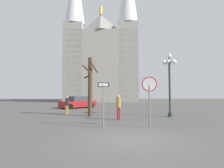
# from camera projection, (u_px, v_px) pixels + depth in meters

# --- Properties ---
(ground_plane) EXTENTS (120.00, 120.00, 0.00)m
(ground_plane) POSITION_uv_depth(u_px,v_px,m) (133.00, 139.00, 6.99)
(ground_plane) COLOR #514F4C
(cathedral) EXTENTS (16.72, 14.23, 34.25)m
(cathedral) POSITION_uv_depth(u_px,v_px,m) (103.00, 58.00, 43.14)
(cathedral) COLOR gray
(cathedral) RESTS_ON ground
(stop_sign) EXTENTS (0.78, 0.18, 2.68)m
(stop_sign) POSITION_uv_depth(u_px,v_px,m) (150.00, 92.00, 9.38)
(stop_sign) COLOR slate
(stop_sign) RESTS_ON ground
(one_way_arrow_sign) EXTENTS (0.60, 0.07, 2.37)m
(one_way_arrow_sign) POSITION_uv_depth(u_px,v_px,m) (104.00, 100.00, 9.46)
(one_way_arrow_sign) COLOR slate
(one_way_arrow_sign) RESTS_ON ground
(street_lamp) EXTENTS (1.16, 1.04, 4.97)m
(street_lamp) POSITION_uv_depth(u_px,v_px,m) (170.00, 74.00, 14.13)
(street_lamp) COLOR #2D3833
(street_lamp) RESTS_ON ground
(bare_tree) EXTENTS (1.28, 1.21, 4.70)m
(bare_tree) POSITION_uv_depth(u_px,v_px,m) (91.00, 86.00, 14.44)
(bare_tree) COLOR #473323
(bare_tree) RESTS_ON ground
(parked_car_near_red) EXTENTS (4.54, 4.34, 1.49)m
(parked_car_near_red) POSITION_uv_depth(u_px,v_px,m) (79.00, 102.00, 22.75)
(parked_car_near_red) COLOR maroon
(parked_car_near_red) RESTS_ON ground
(pedestrian_walking) EXTENTS (0.32, 0.32, 1.59)m
(pedestrian_walking) POSITION_uv_depth(u_px,v_px,m) (68.00, 103.00, 15.74)
(pedestrian_walking) COLOR olive
(pedestrian_walking) RESTS_ON ground
(pedestrian_standing) EXTENTS (0.32, 0.32, 1.70)m
(pedestrian_standing) POSITION_uv_depth(u_px,v_px,m) (119.00, 105.00, 12.23)
(pedestrian_standing) COLOR maroon
(pedestrian_standing) RESTS_ON ground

